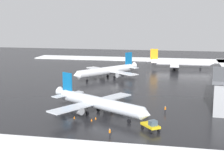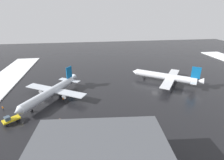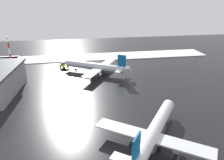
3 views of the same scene
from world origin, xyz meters
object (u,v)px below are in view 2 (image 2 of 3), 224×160
at_px(ground_crew_by_nose_gear, 60,121).
at_px(cargo_hangar, 99,160).
at_px(airplane_parked_starboard, 166,77).
at_px(ground_crew_near_tug, 63,99).
at_px(traffic_cone_wingtip_side, 42,99).
at_px(airplane_distant_tail, 52,92).
at_px(traffic_cone_mid_line, 38,99).
at_px(ground_crew_beside_wing, 3,108).
at_px(pushback_tug, 10,120).
at_px(traffic_cone_near_nose, 44,93).

xyz_separation_m(ground_crew_by_nose_gear, cargo_hangar, (9.83, -19.32, 3.47)).
relative_size(airplane_parked_starboard, ground_crew_near_tug, 15.67).
relative_size(airplane_parked_starboard, traffic_cone_wingtip_side, 48.72).
bearing_deg(airplane_distant_tail, traffic_cone_wingtip_side, -53.75).
bearing_deg(airplane_parked_starboard, traffic_cone_mid_line, 44.46).
bearing_deg(ground_crew_by_nose_gear, ground_crew_beside_wing, -22.76).
bearing_deg(ground_crew_by_nose_gear, pushback_tug, -4.41).
distance_m(airplane_parked_starboard, ground_crew_beside_wing, 64.44).
relative_size(ground_crew_near_tug, ground_crew_beside_wing, 1.00).
distance_m(pushback_tug, ground_crew_beside_wing, 9.34).
height_order(airplane_parked_starboard, traffic_cone_near_nose, airplane_parked_starboard).
xyz_separation_m(airplane_parked_starboard, cargo_hangar, (-33.58, -43.45, 1.37)).
xyz_separation_m(pushback_tug, ground_crew_near_tug, (13.75, 11.15, -0.31)).
height_order(ground_crew_near_tug, ground_crew_by_nose_gear, same).
xyz_separation_m(airplane_distant_tail, ground_crew_near_tug, (4.26, -2.63, -2.06)).
bearing_deg(ground_crew_by_nose_gear, airplane_parked_starboard, -146.39).
xyz_separation_m(airplane_distant_tail, traffic_cone_near_nose, (-4.15, 4.73, -2.75)).
xyz_separation_m(ground_crew_near_tug, ground_crew_beside_wing, (-18.91, -3.37, 0.00)).
relative_size(ground_crew_near_tug, traffic_cone_near_nose, 3.11).
relative_size(ground_crew_beside_wing, traffic_cone_wingtip_side, 3.11).
bearing_deg(traffic_cone_near_nose, airplane_distant_tail, -48.73).
relative_size(airplane_parked_starboard, ground_crew_beside_wing, 15.67).
height_order(traffic_cone_near_nose, traffic_cone_mid_line, same).
distance_m(cargo_hangar, traffic_cone_near_nose, 44.45).
xyz_separation_m(pushback_tug, cargo_hangar, (24.10, -21.57, 3.16)).
bearing_deg(airplane_parked_starboard, pushback_tug, 56.89).
xyz_separation_m(ground_crew_by_nose_gear, traffic_cone_near_nose, (-8.93, 20.76, -0.70)).
height_order(traffic_cone_mid_line, traffic_cone_wingtip_side, same).
relative_size(airplane_parked_starboard, traffic_cone_mid_line, 48.72).
relative_size(ground_crew_beside_wing, traffic_cone_mid_line, 3.11).
distance_m(ground_crew_by_nose_gear, cargo_hangar, 21.96).
height_order(pushback_tug, traffic_cone_wingtip_side, pushback_tug).
height_order(pushback_tug, ground_crew_by_nose_gear, pushback_tug).
bearing_deg(cargo_hangar, traffic_cone_wingtip_side, 122.74).
height_order(ground_crew_near_tug, traffic_cone_wingtip_side, ground_crew_near_tug).
bearing_deg(traffic_cone_mid_line, traffic_cone_near_nose, 76.73).
xyz_separation_m(airplane_distant_tail, pushback_tug, (-9.49, -13.78, -1.74)).
xyz_separation_m(traffic_cone_near_nose, traffic_cone_wingtip_side, (0.48, -5.06, 0.00)).
xyz_separation_m(pushback_tug, ground_crew_beside_wing, (-5.16, 7.78, -0.31)).
bearing_deg(airplane_parked_starboard, airplane_distant_tail, 45.66).
relative_size(ground_crew_by_nose_gear, traffic_cone_wingtip_side, 3.11).
relative_size(ground_crew_near_tug, ground_crew_by_nose_gear, 1.00).
bearing_deg(ground_crew_near_tug, airplane_parked_starboard, 154.30).
height_order(cargo_hangar, traffic_cone_near_nose, cargo_hangar).
relative_size(pushback_tug, ground_crew_near_tug, 2.91).
distance_m(airplane_distant_tail, cargo_hangar, 38.28).
bearing_deg(traffic_cone_near_nose, ground_crew_beside_wing, -134.37).
relative_size(ground_crew_by_nose_gear, traffic_cone_near_nose, 3.11).
bearing_deg(traffic_cone_mid_line, ground_crew_by_nose_gear, -58.51).
distance_m(ground_crew_by_nose_gear, traffic_cone_mid_line, 19.12).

